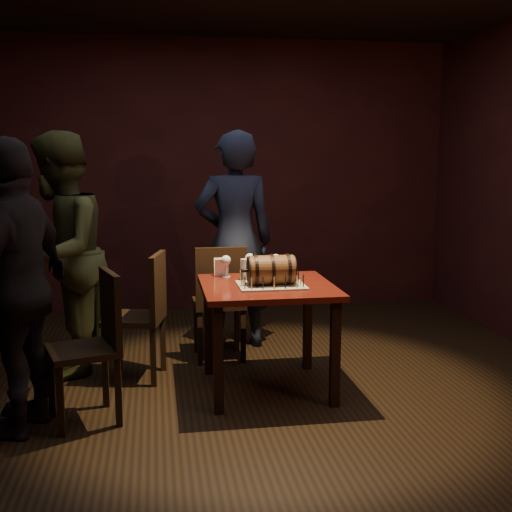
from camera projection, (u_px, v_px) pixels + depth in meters
name	position (u px, v px, depth m)	size (l,w,h in m)	color
room_shell	(244.00, 190.00, 4.23)	(5.04, 5.04, 2.80)	black
pub_table	(267.00, 300.00, 4.42)	(0.90, 0.90, 0.75)	#46110B
cake_board	(271.00, 285.00, 4.35)	(0.45, 0.35, 0.01)	#A09881
barrel_cake	(271.00, 270.00, 4.33)	(0.37, 0.22, 0.22)	brown
birthday_candles	(271.00, 278.00, 4.34)	(0.40, 0.30, 0.09)	#E2D387
wine_glass_left	(226.00, 261.00, 4.65)	(0.07, 0.07, 0.16)	silver
wine_glass_mid	(250.00, 259.00, 4.73)	(0.07, 0.07, 0.16)	silver
wine_glass_right	(276.00, 260.00, 4.70)	(0.07, 0.07, 0.16)	silver
pint_of_ale	(245.00, 270.00, 4.55)	(0.07, 0.07, 0.15)	silver
menu_card	(221.00, 268.00, 4.68)	(0.10, 0.05, 0.13)	white
chair_back	(220.00, 297.00, 5.06)	(0.41, 0.41, 0.93)	black
chair_left_rear	(145.00, 309.00, 4.66)	(0.48, 0.48, 0.93)	black
chair_left_front	(95.00, 338.00, 3.93)	(0.50, 0.50, 0.93)	black
person_back	(234.00, 240.00, 5.40)	(0.67, 0.44, 1.83)	#181E30
person_left_rear	(60.00, 255.00, 4.72)	(0.88, 0.68, 1.80)	#3A3F1F
person_left_front	(17.00, 287.00, 3.74)	(1.02, 0.42, 1.74)	black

